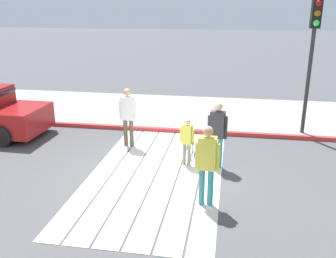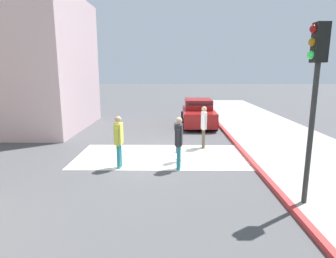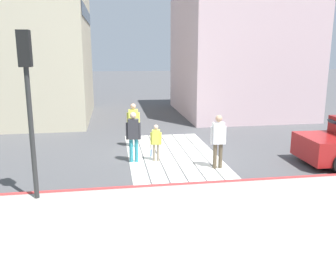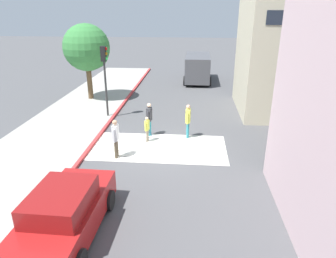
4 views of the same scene
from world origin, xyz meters
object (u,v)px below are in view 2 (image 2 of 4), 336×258
(pedestrian_adult_trailing, at_px, (204,124))
(pedestrian_child_with_racket, at_px, (178,142))
(pedestrian_adult_lead, at_px, (119,138))
(car_parked_near_curb, at_px, (198,113))
(traffic_light_corner, at_px, (315,79))
(pedestrian_adult_side, at_px, (179,139))

(pedestrian_adult_trailing, distance_m, pedestrian_child_with_racket, 2.22)
(pedestrian_adult_trailing, bearing_deg, pedestrian_adult_lead, 39.34)
(car_parked_near_curb, bearing_deg, pedestrian_adult_trailing, 87.30)
(pedestrian_adult_lead, distance_m, pedestrian_child_with_racket, 2.12)
(car_parked_near_curb, xyz_separation_m, traffic_light_corner, (-1.58, 10.40, 2.30))
(traffic_light_corner, bearing_deg, car_parked_near_curb, -81.37)
(car_parked_near_curb, bearing_deg, pedestrian_adult_side, 80.12)
(traffic_light_corner, xyz_separation_m, pedestrian_child_with_racket, (2.93, -3.42, -2.31))
(pedestrian_adult_lead, height_order, pedestrian_adult_trailing, pedestrian_adult_trailing)
(pedestrian_child_with_racket, bearing_deg, pedestrian_adult_side, 89.88)
(pedestrian_adult_trailing, xyz_separation_m, pedestrian_adult_side, (1.11, 2.67, -0.01))
(traffic_light_corner, bearing_deg, pedestrian_adult_lead, -29.39)
(pedestrian_adult_lead, xyz_separation_m, pedestrian_adult_side, (-1.99, 0.12, -0.01))
(car_parked_near_curb, distance_m, pedestrian_adult_trailing, 5.10)
(pedestrian_adult_trailing, relative_size, pedestrian_child_with_racket, 1.37)
(car_parked_near_curb, bearing_deg, pedestrian_adult_lead, 66.34)
(traffic_light_corner, xyz_separation_m, pedestrian_adult_side, (2.93, -2.65, -2.01))
(pedestrian_adult_trailing, height_order, pedestrian_adult_side, pedestrian_adult_trailing)
(pedestrian_child_with_racket, bearing_deg, traffic_light_corner, 130.58)
(pedestrian_adult_lead, height_order, pedestrian_child_with_racket, pedestrian_adult_lead)
(traffic_light_corner, relative_size, pedestrian_adult_trailing, 2.39)
(pedestrian_adult_lead, bearing_deg, traffic_light_corner, 150.61)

